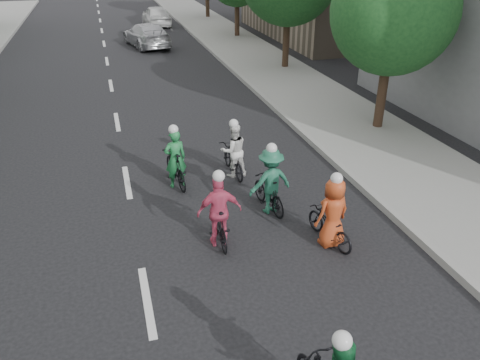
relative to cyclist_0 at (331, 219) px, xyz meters
name	(u,v)px	position (x,y,z in m)	size (l,w,h in m)	color
ground	(147,301)	(-4.10, -0.77, -0.62)	(120.00, 120.00, 0.00)	black
sidewalk_right	(316,101)	(3.90, 9.23, -0.54)	(4.00, 80.00, 0.15)	gray
curb_right	(271,105)	(1.95, 9.23, -0.53)	(0.18, 80.00, 0.18)	#999993
tree_r_0	(394,12)	(4.70, 5.83, 3.35)	(4.00, 4.00, 5.97)	black
cyclist_0	(331,219)	(0.00, 0.00, 0.00)	(0.88, 1.59, 1.76)	black
cyclist_1	(219,217)	(-2.33, 0.70, 0.05)	(0.98, 1.52, 1.81)	black
cyclist_3	(233,155)	(-1.13, 3.86, -0.02)	(0.78, 1.64, 1.69)	black
cyclist_4	(270,185)	(-0.81, 1.69, 0.10)	(1.17, 1.56, 1.83)	black
cyclist_5	(175,164)	(-2.80, 3.70, 0.00)	(0.71, 1.72, 1.77)	black
follow_car_lead	(146,35)	(-1.51, 22.55, 0.09)	(2.00, 4.91, 1.43)	#BABABF
follow_car_trail	(156,16)	(0.07, 30.13, 0.15)	(1.81, 4.49, 1.53)	white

